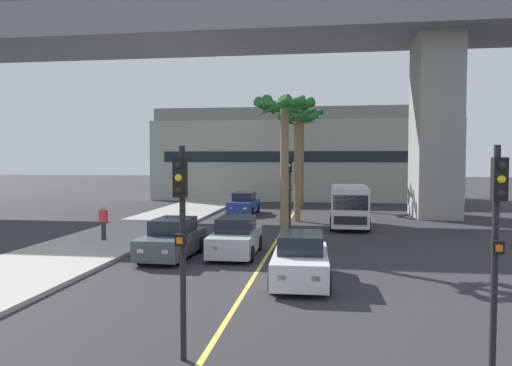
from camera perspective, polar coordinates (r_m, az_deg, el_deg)
name	(u,v)px	position (r m, az deg, el deg)	size (l,w,h in m)	color
sidewalk_left	(70,254)	(21.64, -20.84, -7.68)	(4.80, 80.00, 0.15)	#ADA89E
lane_stripe_center	(282,231)	(26.97, 3.08, -5.59)	(0.14, 56.00, 0.01)	#DBCC4C
bridge_overpass	(306,31)	(35.93, 5.81, 17.14)	(72.45, 8.00, 16.33)	gray
pier_building_backdrop	(303,155)	(48.72, 5.46, 3.23)	(28.58, 8.04, 8.74)	#ADB2A8
car_queue_front	(236,238)	(20.25, -2.37, -6.36)	(1.88, 4.12, 1.56)	#B7BABF
car_queue_second	(301,260)	(15.93, 5.21, -8.89)	(1.93, 4.15, 1.56)	white
car_queue_third	(244,204)	(35.03, -1.42, -2.47)	(1.90, 4.14, 1.56)	navy
car_queue_fourth	(172,240)	(20.03, -9.71, -6.50)	(1.94, 4.15, 1.56)	#4C5156
delivery_van	(349,205)	(28.67, 10.80, -2.56)	(2.25, 5.29, 2.36)	silver
traffic_light_median_near	(181,223)	(9.57, -8.65, -4.65)	(0.24, 0.37, 4.20)	black
traffic_light_right_far_corner	(497,229)	(9.67, 26.20, -4.83)	(0.24, 0.37, 4.20)	black
traffic_light_median_far	(290,182)	(26.57, 3.94, 0.15)	(0.24, 0.37, 4.20)	black
palm_tree_near_median	(297,134)	(31.02, 4.80, 5.74)	(2.70, 2.71, 6.95)	brown
palm_tree_mid_median	(285,122)	(20.35, 3.34, 7.05)	(2.59, 2.60, 6.59)	brown
palm_tree_far_median	(301,126)	(40.73, 5.29, 6.59)	(3.62, 3.67, 8.09)	brown
pedestrian_mid_block	(103,222)	(24.04, -17.31, -4.36)	(0.34, 0.22, 1.62)	#2D2D38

